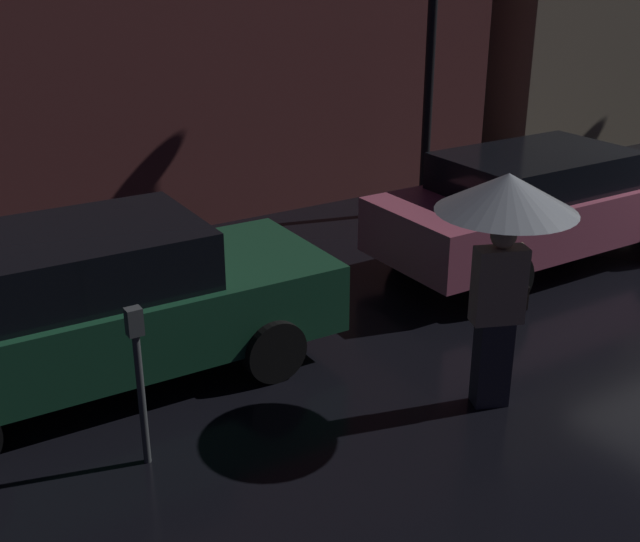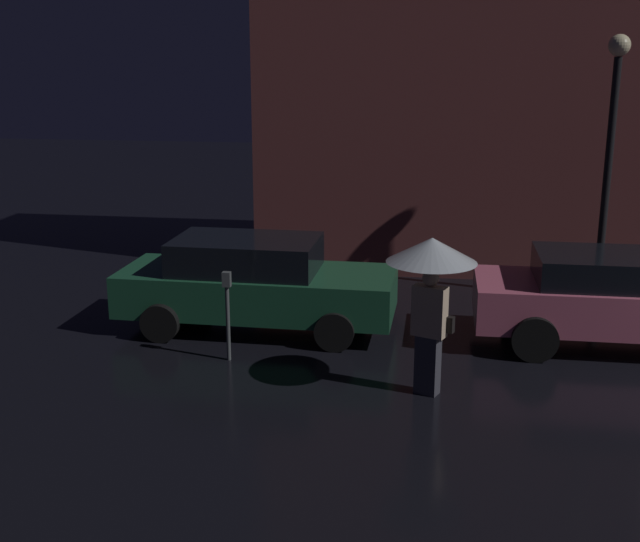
# 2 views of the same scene
# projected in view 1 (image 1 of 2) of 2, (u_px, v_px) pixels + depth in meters

# --- Properties ---
(parked_car_green) EXTENTS (4.53, 1.92, 1.53)m
(parked_car_green) POSITION_uv_depth(u_px,v_px,m) (90.00, 305.00, 7.35)
(parked_car_green) COLOR #1E5638
(parked_car_green) RESTS_ON ground
(parked_car_pink) EXTENTS (4.54, 1.91, 1.47)m
(parked_car_pink) POSITION_uv_depth(u_px,v_px,m) (540.00, 204.00, 10.20)
(parked_car_pink) COLOR #DB6684
(parked_car_pink) RESTS_ON ground
(pedestrian_with_umbrella) EXTENTS (1.18, 1.18, 2.15)m
(pedestrian_with_umbrella) POSITION_uv_depth(u_px,v_px,m) (505.00, 221.00, 6.62)
(pedestrian_with_umbrella) COLOR #383842
(pedestrian_with_umbrella) RESTS_ON ground
(parking_meter) EXTENTS (0.12, 0.10, 1.36)m
(parking_meter) POSITION_uv_depth(u_px,v_px,m) (139.00, 370.00, 6.14)
(parking_meter) COLOR #4C5154
(parking_meter) RESTS_ON ground
(street_lamp_near) EXTENTS (0.38, 0.38, 4.76)m
(street_lamp_near) POSITION_uv_depth(u_px,v_px,m) (433.00, 1.00, 11.29)
(street_lamp_near) COLOR black
(street_lamp_near) RESTS_ON ground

